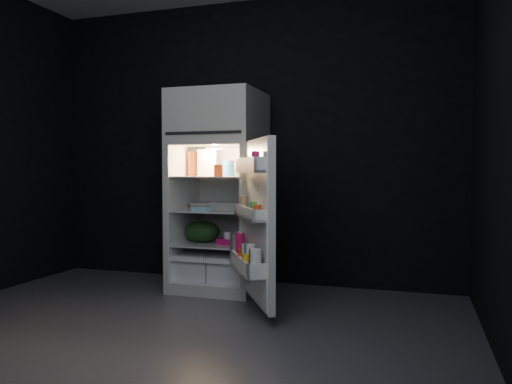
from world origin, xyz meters
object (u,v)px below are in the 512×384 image
(egg_carton, at_px, (225,206))
(yogurt_tray, at_px, (234,242))
(fridge_door, at_px, (255,224))
(refrigerator, at_px, (220,184))
(milk_jug, at_px, (208,163))

(egg_carton, bearing_deg, yogurt_tray, -14.85)
(egg_carton, xyz_separation_m, yogurt_tray, (0.10, -0.02, -0.31))
(fridge_door, bearing_deg, refrigerator, 129.00)
(egg_carton, distance_m, yogurt_tray, 0.33)
(milk_jug, relative_size, egg_carton, 0.91)
(milk_jug, height_order, egg_carton, milk_jug)
(refrigerator, bearing_deg, yogurt_tray, -33.46)
(refrigerator, bearing_deg, egg_carton, -48.31)
(refrigerator, height_order, yogurt_tray, refrigerator)
(refrigerator, xyz_separation_m, yogurt_tray, (0.19, -0.12, -0.50))
(fridge_door, relative_size, egg_carton, 4.64)
(egg_carton, bearing_deg, fridge_door, -53.50)
(refrigerator, distance_m, fridge_door, 0.94)
(egg_carton, bearing_deg, milk_jug, 146.68)
(refrigerator, distance_m, egg_carton, 0.24)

